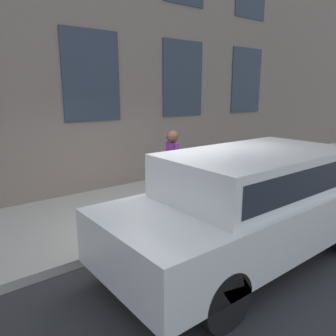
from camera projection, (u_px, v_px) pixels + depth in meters
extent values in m
plane|color=#2D2D30|center=(174.00, 236.00, 6.07)|extent=(80.00, 80.00, 0.00)
cube|color=#B2ADA3|center=(129.00, 209.00, 7.25)|extent=(3.12, 60.00, 0.14)
cube|color=#2D3847|center=(246.00, 81.00, 11.19)|extent=(0.03, 1.46, 2.12)
cube|color=#2D3847|center=(183.00, 79.00, 9.48)|extent=(0.03, 1.46, 2.12)
cube|color=#2D3847|center=(92.00, 76.00, 7.77)|extent=(0.03, 1.46, 2.12)
cylinder|color=gray|center=(163.00, 216.00, 6.57)|extent=(0.30, 0.30, 0.04)
cylinder|color=gray|center=(163.00, 202.00, 6.50)|extent=(0.22, 0.22, 0.64)
sphere|color=slate|center=(163.00, 187.00, 6.43)|extent=(0.23, 0.23, 0.23)
cylinder|color=black|center=(163.00, 184.00, 6.42)|extent=(0.08, 0.08, 0.09)
cylinder|color=gray|center=(170.00, 197.00, 6.58)|extent=(0.09, 0.10, 0.09)
cylinder|color=gray|center=(157.00, 200.00, 6.39)|extent=(0.09, 0.10, 0.09)
cylinder|color=#726651|center=(175.00, 188.00, 7.22)|extent=(0.12, 0.12, 0.80)
cylinder|color=#726651|center=(170.00, 186.00, 7.35)|extent=(0.12, 0.12, 0.80)
cube|color=#72288C|center=(172.00, 156.00, 7.13)|extent=(0.22, 0.15, 0.60)
cylinder|color=#72288C|center=(177.00, 156.00, 7.01)|extent=(0.09, 0.09, 0.57)
cylinder|color=#72288C|center=(168.00, 154.00, 7.24)|extent=(0.09, 0.09, 0.57)
sphere|color=brown|center=(172.00, 136.00, 7.03)|extent=(0.27, 0.27, 0.27)
cylinder|color=black|center=(223.00, 299.00, 3.65)|extent=(0.24, 0.72, 0.72)
cylinder|color=black|center=(140.00, 245.00, 4.94)|extent=(0.24, 0.72, 0.72)
cylinder|color=black|center=(262.00, 204.00, 6.74)|extent=(0.24, 0.72, 0.72)
cube|color=white|center=(250.00, 215.00, 5.11)|extent=(1.92, 4.84, 0.75)
cube|color=white|center=(257.00, 171.00, 5.02)|extent=(1.69, 3.00, 0.63)
cube|color=#1E232D|center=(257.00, 171.00, 5.02)|extent=(1.70, 2.76, 0.40)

